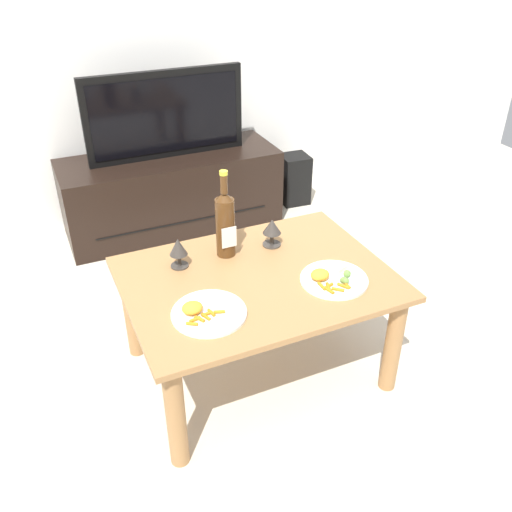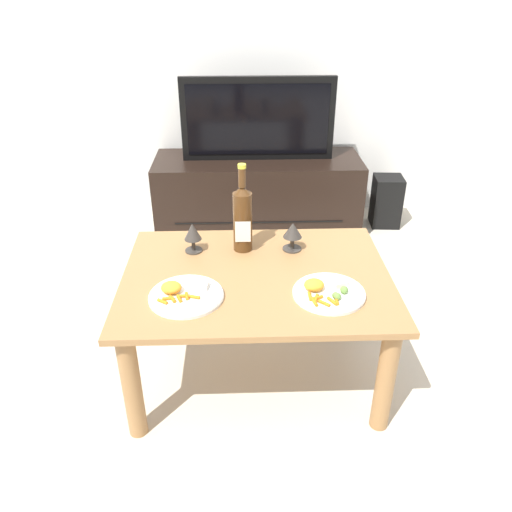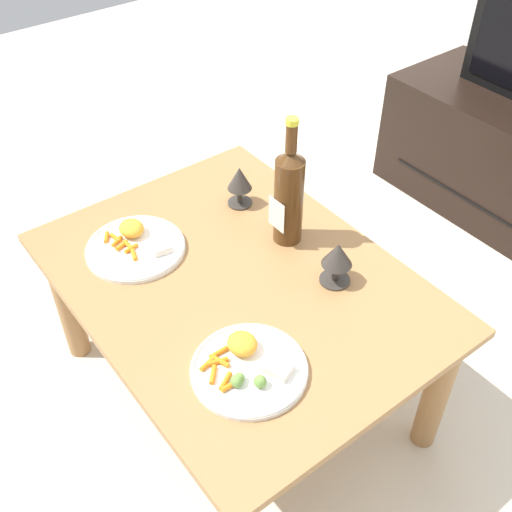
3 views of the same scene
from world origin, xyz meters
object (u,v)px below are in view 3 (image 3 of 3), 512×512
object	(u,v)px
dining_table	(238,302)
goblet_right	(337,257)
dinner_plate_left	(136,245)
wine_bottle	(289,194)
goblet_left	(240,180)
dinner_plate_right	(248,366)

from	to	relation	value
dining_table	goblet_right	size ratio (longest dim) A/B	8.39
dining_table	dinner_plate_left	bearing A→B (deg)	-150.23
wine_bottle	dinner_plate_left	distance (m)	0.45
goblet_left	dinner_plate_left	distance (m)	0.36
wine_bottle	goblet_left	world-z (taller)	wine_bottle
dining_table	dinner_plate_right	size ratio (longest dim) A/B	3.92
wine_bottle	dinner_plate_right	xyz separation A→B (m)	(0.31, -0.37, -0.14)
dinner_plate_left	dinner_plate_right	bearing A→B (deg)	-0.24
dinner_plate_left	dinner_plate_right	world-z (taller)	same
goblet_left	dinner_plate_right	size ratio (longest dim) A/B	0.48
goblet_left	dinner_plate_right	distance (m)	0.63
wine_bottle	dinner_plate_left	world-z (taller)	wine_bottle
goblet_right	dinner_plate_left	bearing A→B (deg)	-140.51
dining_table	wine_bottle	bearing A→B (deg)	103.29
dinner_plate_left	dinner_plate_right	size ratio (longest dim) A/B	1.02
goblet_left	dinner_plate_left	xyz separation A→B (m)	(-0.01, -0.35, -0.07)
goblet_right	dinner_plate_left	xyz separation A→B (m)	(-0.43, -0.35, -0.07)
dining_table	goblet_left	size ratio (longest dim) A/B	8.16
wine_bottle	dinner_plate_right	size ratio (longest dim) A/B	1.41
wine_bottle	goblet_right	world-z (taller)	wine_bottle
wine_bottle	goblet_left	size ratio (longest dim) A/B	2.94
goblet_right	wine_bottle	bearing A→B (deg)	176.96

